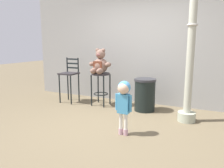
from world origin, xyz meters
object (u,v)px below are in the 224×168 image
Objects in this scene: child_walking at (124,96)px; bar_chair_empty at (70,76)px; teddy_bear at (100,64)px; lamppost at (190,56)px; trash_bin at (145,95)px; bar_stool_with_teddy at (101,82)px.

child_walking is 2.41m from bar_chair_empty.
teddy_bear is 0.19× the size of lamppost.
lamppost is at bearing 146.71° from child_walking.
teddy_bear reaches higher than trash_bin.
child_walking is at bearing -86.70° from trash_bin.
bar_chair_empty reaches higher than child_walking.
lamppost is at bearing -4.34° from bar_chair_empty.
lamppost is at bearing -8.41° from bar_stool_with_teddy.
lamppost reaches higher than bar_stool_with_teddy.
bar_stool_with_teddy is 0.25× the size of lamppost.
trash_bin is (-0.08, 1.41, -0.29)m from child_walking.
teddy_bear is 0.91m from bar_chair_empty.
child_walking reaches higher than trash_bin.
lamppost is (2.03, -0.30, 0.69)m from bar_stool_with_teddy.
child_walking is at bearing -49.40° from teddy_bear.
teddy_bear reaches higher than bar_stool_with_teddy.
lamppost is 2.80× the size of bar_chair_empty.
teddy_bear reaches higher than bar_chair_empty.
trash_bin is (1.09, 0.04, -0.63)m from teddy_bear.
child_walking is 1.24× the size of trash_bin.
child_walking is (1.17, -1.37, -0.35)m from teddy_bear.
trash_bin is at bearing 2.30° from teddy_bear.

